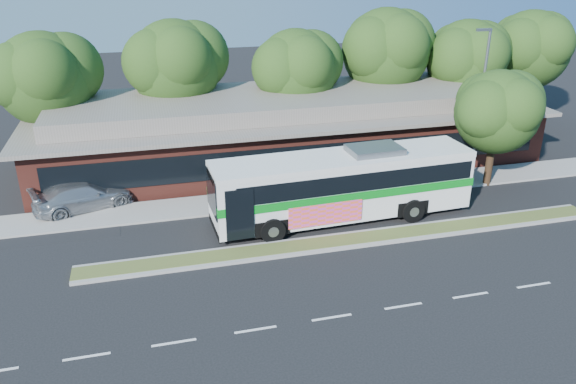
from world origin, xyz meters
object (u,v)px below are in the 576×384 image
lamp_post (480,103)px  sidewalk_tree (502,109)px  transit_bus (344,181)px  sedan (84,196)px

lamp_post → sidewalk_tree: bearing=-28.2°
transit_bus → sedan: size_ratio=2.59×
transit_bus → sedan: bearing=157.9°
lamp_post → sidewalk_tree: 1.27m
sedan → sidewalk_tree: (23.53, -2.38, 3.84)m
sedan → sidewalk_tree: 23.96m
sedan → lamp_post: bearing=-113.4°
transit_bus → sedan: transit_bus is taller
transit_bus → sedan: (-13.21, 4.67, -1.35)m
lamp_post → transit_bus: lamp_post is taller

